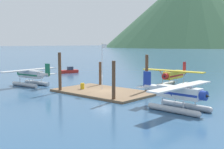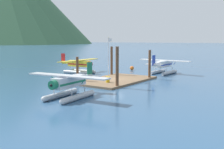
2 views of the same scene
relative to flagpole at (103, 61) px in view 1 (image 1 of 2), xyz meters
name	(u,v)px [view 1 (image 1 of 2)]	position (x,y,z in m)	size (l,w,h in m)	color
ground_plane	(103,93)	(0.77, -0.69, -4.46)	(1200.00, 1200.00, 0.00)	#2D5175
dock_platform	(103,92)	(0.77, -0.69, -4.31)	(13.92, 8.23, 0.30)	brown
piling_near_left	(60,72)	(-4.26, -4.41, -1.60)	(0.45, 0.45, 5.72)	brown
piling_near_right	(114,81)	(5.87, -4.28, -1.99)	(0.44, 0.44, 4.93)	brown
piling_far_left	(100,74)	(-3.73, 3.36, -2.45)	(0.42, 0.42, 4.01)	brown
piling_far_right	(147,74)	(5.46, 3.23, -1.75)	(0.44, 0.44, 5.42)	brown
flagpole	(103,61)	(0.00, 0.00, 0.00)	(0.95, 0.10, 6.77)	silver
fuel_drum	(82,86)	(-2.57, -1.62, -3.72)	(0.62, 0.62, 0.88)	gold
mountain_ridge_centre_peak	(194,8)	(-195.61, 432.29, 62.76)	(304.10, 304.10, 134.43)	#386042
seaplane_yellow_bow_right	(173,77)	(5.29, 10.97, -2.88)	(10.46, 7.98, 3.84)	#B7BABF
seaplane_white_stbd_aft	(179,96)	(14.08, -3.27, -2.88)	(7.98, 10.45, 3.84)	#B7BABF
seaplane_silver_port_aft	(31,76)	(-12.97, -3.67, -2.88)	(7.96, 10.49, 3.84)	#B7BABF
boat_red_open_west	(70,71)	(-23.90, 13.85, -3.97)	(2.74, 4.72, 1.50)	#B2231E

